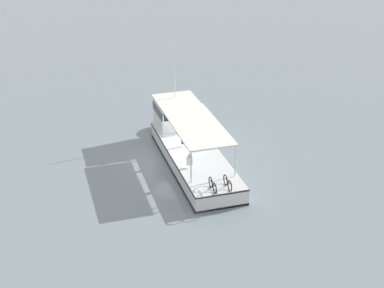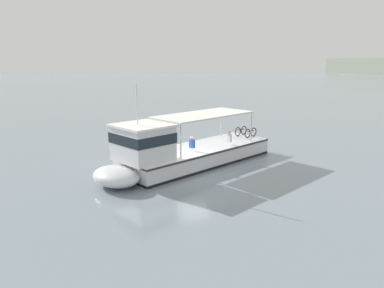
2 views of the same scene
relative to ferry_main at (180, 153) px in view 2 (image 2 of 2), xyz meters
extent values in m
plane|color=gray|center=(0.86, 0.33, -1.01)|extent=(400.00, 400.00, 0.00)
cube|color=silver|center=(-0.92, 1.33, -0.46)|extent=(8.78, 10.70, 1.10)
ellipsoid|color=silver|center=(2.61, -3.76, -0.46)|extent=(3.67, 3.49, 1.01)
cube|color=black|center=(-0.92, 1.33, -0.91)|extent=(8.82, 10.72, 0.16)
cube|color=#2D2D33|center=(-0.92, 1.33, 0.01)|extent=(8.83, 10.73, 0.10)
cube|color=silver|center=(1.59, -2.28, 1.04)|extent=(3.72, 3.69, 1.90)
cube|color=#19232D|center=(1.59, -2.28, 1.37)|extent=(3.79, 3.76, 0.56)
cube|color=white|center=(1.59, -2.28, 2.05)|extent=(3.94, 3.91, 0.12)
cube|color=white|center=(-1.18, 1.70, 2.14)|extent=(6.24, 7.18, 0.10)
cylinder|color=silver|center=(1.79, -0.19, 1.09)|extent=(0.08, 0.08, 2.00)
cylinder|color=silver|center=(-0.44, -1.75, 1.09)|extent=(0.08, 0.08, 2.00)
cylinder|color=silver|center=(-1.91, 5.15, 1.09)|extent=(0.08, 0.08, 2.00)
cylinder|color=silver|center=(-4.15, 3.60, 1.09)|extent=(0.08, 0.08, 2.00)
cylinder|color=silver|center=(1.76, -2.53, 3.21)|extent=(0.06, 0.06, 2.20)
sphere|color=white|center=(-0.44, -2.48, -0.52)|extent=(0.36, 0.36, 0.36)
sphere|color=white|center=(-2.33, 0.23, -0.52)|extent=(0.36, 0.36, 0.36)
sphere|color=white|center=(-4.09, 2.78, -0.52)|extent=(0.36, 0.36, 0.36)
torus|color=black|center=(-3.14, 5.33, 0.42)|extent=(0.43, 0.58, 0.66)
torus|color=black|center=(-3.54, 5.90, 0.42)|extent=(0.43, 0.58, 0.66)
cylinder|color=#232328|center=(-3.34, 5.61, 0.54)|extent=(0.45, 0.61, 0.06)
torus|color=black|center=(-3.88, 4.81, 0.42)|extent=(0.43, 0.58, 0.66)
torus|color=black|center=(-4.28, 5.39, 0.42)|extent=(0.43, 0.58, 0.66)
cylinder|color=maroon|center=(-4.08, 5.10, 0.54)|extent=(0.45, 0.61, 0.06)
cube|color=white|center=(-1.26, 3.43, 0.55)|extent=(0.39, 0.36, 0.52)
sphere|color=beige|center=(-1.26, 3.43, 0.92)|extent=(0.20, 0.20, 0.20)
cube|color=#2D4CA5|center=(0.03, 0.74, 0.55)|extent=(0.39, 0.36, 0.52)
sphere|color=beige|center=(0.03, 0.74, 0.92)|extent=(0.20, 0.20, 0.20)
camera|label=1|loc=(-10.62, 31.97, 16.26)|focal=52.29mm
camera|label=2|loc=(21.14, -2.80, 5.47)|focal=33.65mm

